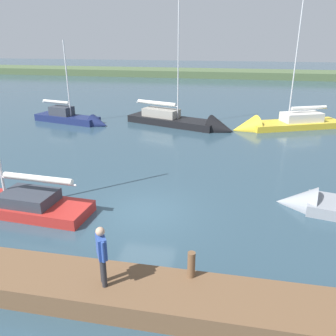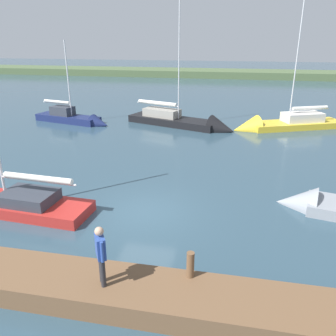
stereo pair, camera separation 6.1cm
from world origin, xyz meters
name	(u,v)px [view 1 (the left image)]	position (x,y,z in m)	size (l,w,h in m)	color
ground_plane	(143,212)	(0.00, 0.00, 0.00)	(200.00, 200.00, 0.00)	#2D4756
far_shoreline	(217,77)	(0.00, -54.36, 0.00)	(180.00, 8.00, 2.40)	#4C603D
dock_pier	(96,288)	(0.00, 5.17, 0.32)	(26.00, 1.80, 0.65)	brown
mooring_post_near	(191,265)	(-2.60, 4.54, 1.04)	(0.22, 0.22, 0.78)	brown
sailboat_behind_pier	(186,124)	(0.33, -15.14, 0.24)	(9.51, 5.17, 10.76)	black
sailboat_far_left	(74,120)	(10.00, -14.61, 0.24)	(7.26, 3.23, 7.42)	navy
sailboat_near_dock	(279,126)	(-7.13, -15.95, 0.18)	(9.37, 5.64, 10.78)	gold
person_on_dock	(102,252)	(-0.32, 5.30, 1.67)	(0.43, 0.58, 1.76)	#28282D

